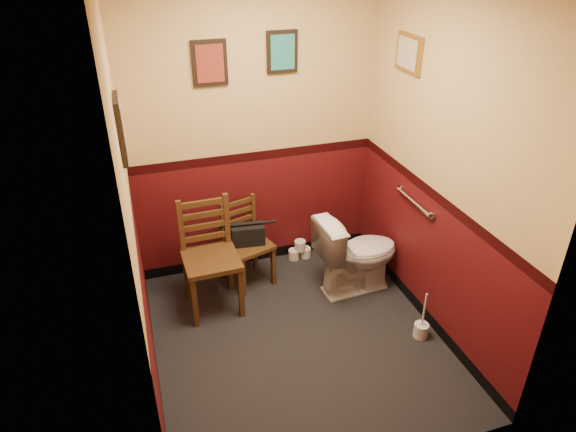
# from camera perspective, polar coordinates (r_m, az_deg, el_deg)

# --- Properties ---
(floor) EXTENTS (2.20, 2.40, 0.00)m
(floor) POSITION_cam_1_polar(r_m,az_deg,el_deg) (4.23, 1.07, -13.54)
(floor) COLOR black
(floor) RESTS_ON ground
(wall_back) EXTENTS (2.20, 0.00, 2.70)m
(wall_back) POSITION_cam_1_polar(r_m,az_deg,el_deg) (4.52, -3.75, 9.49)
(wall_back) COLOR #4A0D10
(wall_back) RESTS_ON ground
(wall_front) EXTENTS (2.20, 0.00, 2.70)m
(wall_front) POSITION_cam_1_polar(r_m,az_deg,el_deg) (2.52, 10.29, -8.34)
(wall_front) COLOR #4A0D10
(wall_front) RESTS_ON ground
(wall_left) EXTENTS (0.00, 2.40, 2.70)m
(wall_left) POSITION_cam_1_polar(r_m,az_deg,el_deg) (3.30, -17.08, 0.44)
(wall_left) COLOR #4A0D10
(wall_left) RESTS_ON ground
(wall_right) EXTENTS (0.00, 2.40, 2.70)m
(wall_right) POSITION_cam_1_polar(r_m,az_deg,el_deg) (3.93, 16.69, 5.18)
(wall_right) COLOR #4A0D10
(wall_right) RESTS_ON ground
(grab_bar) EXTENTS (0.05, 0.56, 0.06)m
(grab_bar) POSITION_cam_1_polar(r_m,az_deg,el_deg) (4.27, 13.81, 1.56)
(grab_bar) COLOR silver
(grab_bar) RESTS_ON wall_right
(framed_print_back_a) EXTENTS (0.28, 0.04, 0.36)m
(framed_print_back_a) POSITION_cam_1_polar(r_m,az_deg,el_deg) (4.27, -8.69, 16.44)
(framed_print_back_a) COLOR black
(framed_print_back_a) RESTS_ON wall_back
(framed_print_back_b) EXTENTS (0.26, 0.04, 0.34)m
(framed_print_back_b) POSITION_cam_1_polar(r_m,az_deg,el_deg) (4.39, -0.65, 17.78)
(framed_print_back_b) COLOR black
(framed_print_back_b) RESTS_ON wall_back
(framed_print_left) EXTENTS (0.04, 0.30, 0.38)m
(framed_print_left) POSITION_cam_1_polar(r_m,az_deg,el_deg) (3.20, -18.10, 9.20)
(framed_print_left) COLOR black
(framed_print_left) RESTS_ON wall_left
(framed_print_right) EXTENTS (0.04, 0.34, 0.28)m
(framed_print_right) POSITION_cam_1_polar(r_m,az_deg,el_deg) (4.19, 13.27, 17.21)
(framed_print_right) COLOR olive
(framed_print_right) RESTS_ON wall_right
(toilet) EXTENTS (0.77, 0.47, 0.73)m
(toilet) POSITION_cam_1_polar(r_m,az_deg,el_deg) (4.58, 7.69, -4.19)
(toilet) COLOR white
(toilet) RESTS_ON floor
(toilet_brush) EXTENTS (0.12, 0.12, 0.42)m
(toilet_brush) POSITION_cam_1_polar(r_m,az_deg,el_deg) (4.34, 14.57, -12.09)
(toilet_brush) COLOR silver
(toilet_brush) RESTS_ON floor
(chair_left) EXTENTS (0.46, 0.46, 0.97)m
(chair_left) POSITION_cam_1_polar(r_m,az_deg,el_deg) (4.34, -8.66, -4.51)
(chair_left) COLOR #533518
(chair_left) RESTS_ON floor
(chair_right) EXTENTS (0.46, 0.46, 0.80)m
(chair_right) POSITION_cam_1_polar(r_m,az_deg,el_deg) (4.65, -4.66, -3.00)
(chair_right) COLOR #533518
(chair_right) RESTS_ON floor
(handbag) EXTENTS (0.31, 0.18, 0.21)m
(handbag) POSITION_cam_1_polar(r_m,az_deg,el_deg) (4.57, -4.48, -2.04)
(handbag) COLOR black
(handbag) RESTS_ON chair_right
(tp_stack) EXTENTS (0.23, 0.12, 0.20)m
(tp_stack) POSITION_cam_1_polar(r_m,az_deg,el_deg) (5.11, 1.32, -3.87)
(tp_stack) COLOR silver
(tp_stack) RESTS_ON floor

